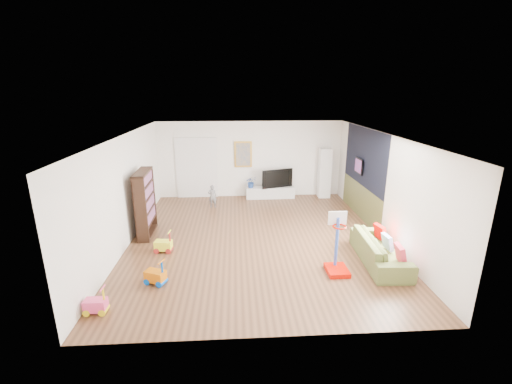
{
  "coord_description": "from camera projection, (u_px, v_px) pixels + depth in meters",
  "views": [
    {
      "loc": [
        -0.54,
        -8.24,
        3.77
      ],
      "look_at": [
        0.0,
        0.4,
        1.15
      ],
      "focal_mm": 24.0,
      "sensor_mm": 36.0,
      "label": 1
    }
  ],
  "objects": [
    {
      "name": "floor",
      "position": [
        257.0,
        238.0,
        8.99
      ],
      "size": [
        6.5,
        7.5,
        0.0
      ],
      "primitive_type": "cube",
      "color": "brown",
      "rests_on": "ground"
    },
    {
      "name": "wall_back",
      "position": [
        250.0,
        160.0,
        12.18
      ],
      "size": [
        6.5,
        0.0,
        2.7
      ],
      "primitive_type": "cube",
      "color": "white",
      "rests_on": "ground"
    },
    {
      "name": "artwork_right",
      "position": [
        359.0,
        166.0,
        10.26
      ],
      "size": [
        0.04,
        0.56,
        0.46
      ],
      "primitive_type": "cube",
      "color": "#7F3F8C",
      "rests_on": "wall_right"
    },
    {
      "name": "pillow_center",
      "position": [
        387.0,
        242.0,
        7.67
      ],
      "size": [
        0.12,
        0.35,
        0.34
      ],
      "primitive_type": "cube",
      "rotation": [
        0.0,
        0.0,
        0.09
      ],
      "color": "white",
      "rests_on": "sofa"
    },
    {
      "name": "bookshelf",
      "position": [
        145.0,
        203.0,
        9.02
      ],
      "size": [
        0.35,
        1.2,
        1.74
      ],
      "primitive_type": "cube",
      "rotation": [
        0.0,
        0.0,
        0.03
      ],
      "color": "black",
      "rests_on": "ground"
    },
    {
      "name": "wall_left",
      "position": [
        125.0,
        191.0,
        8.41
      ],
      "size": [
        0.0,
        7.5,
        2.7
      ],
      "primitive_type": "cube",
      "color": "silver",
      "rests_on": "ground"
    },
    {
      "name": "sofa",
      "position": [
        380.0,
        250.0,
        7.69
      ],
      "size": [
        0.91,
        2.09,
        0.6
      ],
      "primitive_type": "imported",
      "rotation": [
        0.0,
        0.0,
        1.52
      ],
      "color": "#5C6731",
      "rests_on": "ground"
    },
    {
      "name": "doorway",
      "position": [
        197.0,
        169.0,
        12.12
      ],
      "size": [
        1.45,
        0.06,
        2.1
      ],
      "primitive_type": "cube",
      "color": "white",
      "rests_on": "ground"
    },
    {
      "name": "olive_wainscot",
      "position": [
        360.0,
        201.0,
        10.38
      ],
      "size": [
        0.01,
        3.2,
        1.0
      ],
      "primitive_type": "cube",
      "color": "brown",
      "rests_on": "wall_right"
    },
    {
      "name": "painting_back",
      "position": [
        243.0,
        154.0,
        12.07
      ],
      "size": [
        0.62,
        0.06,
        0.92
      ],
      "primitive_type": "cube",
      "color": "gold",
      "rests_on": "wall_back"
    },
    {
      "name": "navy_accent",
      "position": [
        364.0,
        157.0,
        9.99
      ],
      "size": [
        0.01,
        3.2,
        1.7
      ],
      "primitive_type": "cube",
      "color": "black",
      "rests_on": "wall_right"
    },
    {
      "name": "ride_on_yellow",
      "position": [
        163.0,
        242.0,
        8.17
      ],
      "size": [
        0.42,
        0.29,
        0.53
      ],
      "primitive_type": "cube",
      "rotation": [
        0.0,
        0.0,
        -0.11
      ],
      "color": "#FAFF2C",
      "rests_on": "ground"
    },
    {
      "name": "wall_right",
      "position": [
        383.0,
        187.0,
        8.8
      ],
      "size": [
        0.0,
        7.5,
        2.7
      ],
      "primitive_type": "cube",
      "color": "silver",
      "rests_on": "ground"
    },
    {
      "name": "basketball_hoop",
      "position": [
        339.0,
        244.0,
        7.13
      ],
      "size": [
        0.46,
        0.56,
        1.32
      ],
      "primitive_type": "cube",
      "rotation": [
        0.0,
        0.0,
        0.01
      ],
      "color": "#C90C00",
      "rests_on": "ground"
    },
    {
      "name": "ride_on_pink",
      "position": [
        95.0,
        301.0,
        5.93
      ],
      "size": [
        0.38,
        0.24,
        0.5
      ],
      "primitive_type": "cube",
      "rotation": [
        0.0,
        0.0,
        -0.03
      ],
      "color": "#FB4481",
      "rests_on": "ground"
    },
    {
      "name": "pillow_right",
      "position": [
        380.0,
        232.0,
        8.2
      ],
      "size": [
        0.17,
        0.37,
        0.36
      ],
      "primitive_type": "cube",
      "rotation": [
        0.0,
        0.0,
        0.21
      ],
      "color": "#BD0300",
      "rests_on": "sofa"
    },
    {
      "name": "ride_on_orange",
      "position": [
        155.0,
        272.0,
        6.82
      ],
      "size": [
        0.46,
        0.38,
        0.53
      ],
      "primitive_type": "cube",
      "rotation": [
        0.0,
        0.0,
        -0.39
      ],
      "color": "#CB6609",
      "rests_on": "ground"
    },
    {
      "name": "child",
      "position": [
        212.0,
        196.0,
        11.23
      ],
      "size": [
        0.29,
        0.2,
        0.77
      ],
      "primitive_type": "imported",
      "rotation": [
        0.0,
        0.0,
        3.2
      ],
      "color": "slate",
      "rests_on": "ground"
    },
    {
      "name": "ceiling",
      "position": [
        257.0,
        135.0,
        8.21
      ],
      "size": [
        6.5,
        7.5,
        0.0
      ],
      "primitive_type": "cube",
      "color": "white",
      "rests_on": "ground"
    },
    {
      "name": "pillow_left",
      "position": [
        401.0,
        254.0,
        7.11
      ],
      "size": [
        0.14,
        0.4,
        0.39
      ],
      "primitive_type": "cube",
      "rotation": [
        0.0,
        0.0,
        -0.1
      ],
      "color": "#CE2F45",
      "rests_on": "sofa"
    },
    {
      "name": "tv",
      "position": [
        276.0,
        178.0,
        12.15
      ],
      "size": [
        1.14,
        0.5,
        0.66
      ],
      "primitive_type": "imported",
      "rotation": [
        0.0,
        0.0,
        0.31
      ],
      "color": "black",
      "rests_on": "media_console"
    },
    {
      "name": "tall_cabinet",
      "position": [
        325.0,
        173.0,
        12.2
      ],
      "size": [
        0.43,
        0.43,
        1.77
      ],
      "primitive_type": "cube",
      "rotation": [
        0.0,
        0.0,
        -0.04
      ],
      "color": "white",
      "rests_on": "ground"
    },
    {
      "name": "vase_plant",
      "position": [
        251.0,
        182.0,
        12.1
      ],
      "size": [
        0.42,
        0.39,
        0.41
      ],
      "primitive_type": "imported",
      "rotation": [
        0.0,
        0.0,
        0.19
      ],
      "color": "navy",
      "rests_on": "media_console"
    },
    {
      "name": "media_console",
      "position": [
        270.0,
        192.0,
        12.29
      ],
      "size": [
        1.73,
        0.47,
        0.4
      ],
      "primitive_type": "cube",
      "rotation": [
        0.0,
        0.0,
        0.02
      ],
      "color": "silver",
      "rests_on": "ground"
    },
    {
      "name": "wall_front",
      "position": [
        274.0,
        261.0,
        5.02
      ],
      "size": [
        6.5,
        0.0,
        2.7
      ],
      "primitive_type": "cube",
      "color": "silver",
      "rests_on": "ground"
    }
  ]
}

